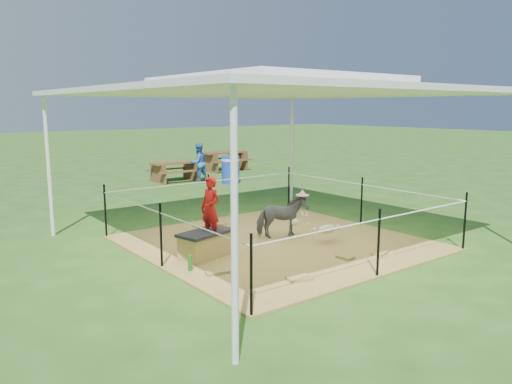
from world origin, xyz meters
TOP-DOWN VIEW (x-y plane):
  - ground at (0.00, 0.00)m, footprint 90.00×90.00m
  - hay_patch at (0.00, 0.00)m, footprint 4.60×4.60m
  - canopy_tent at (0.00, 0.00)m, footprint 6.30×6.30m
  - rope_fence at (0.00, -0.00)m, footprint 4.54×4.54m
  - straw_bale at (-1.47, -0.00)m, footprint 0.92×0.61m
  - dark_cloth at (-1.47, -0.00)m, footprint 0.99×0.67m
  - woman at (-1.37, -0.00)m, footprint 0.32×0.42m
  - green_bottle at (-2.02, -0.45)m, footprint 0.08×0.08m
  - pony at (0.26, 0.16)m, footprint 1.00×0.67m
  - pink_hat at (0.26, 0.16)m, footprint 0.24×0.24m
  - foal at (0.69, -0.57)m, footprint 0.99×0.56m
  - trash_barrel at (3.37, 6.34)m, footprint 0.70×0.70m
  - picnic_table_near at (2.18, 7.80)m, footprint 1.56×1.15m
  - picnic_table_far at (4.97, 9.14)m, footprint 1.78×1.31m
  - distant_person at (2.71, 7.19)m, footprint 0.64×0.52m

SIDE VIEW (x-z plane):
  - ground at x=0.00m, z-range 0.00..0.00m
  - hay_patch at x=0.00m, z-range 0.00..0.03m
  - green_bottle at x=-2.02m, z-range 0.03..0.26m
  - straw_bale at x=-1.47m, z-range 0.03..0.40m
  - foal at x=0.69m, z-range 0.03..0.57m
  - picnic_table_near at x=2.18m, z-range 0.00..0.64m
  - picnic_table_far at x=4.97m, z-range 0.00..0.73m
  - pony at x=0.26m, z-range 0.03..0.80m
  - dark_cloth at x=-1.47m, z-range 0.40..0.45m
  - trash_barrel at x=3.37m, z-range 0.00..0.87m
  - distant_person at x=2.71m, z-range 0.00..1.26m
  - rope_fence at x=0.00m, z-range 0.14..1.14m
  - pink_hat at x=0.26m, z-range 0.80..0.92m
  - woman at x=-1.37m, z-range 0.40..1.42m
  - canopy_tent at x=0.00m, z-range 1.24..4.14m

